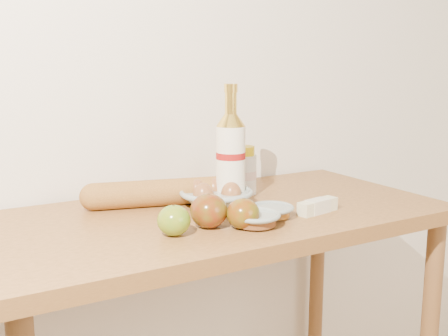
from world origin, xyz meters
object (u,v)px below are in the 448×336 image
(bourbon_bottle, at_px, (231,156))
(baguette, at_px, (161,193))
(table, at_px, (218,256))
(cream_bottle, at_px, (244,172))
(egg_bowl, at_px, (216,196))

(bourbon_bottle, bearing_deg, baguette, 179.56)
(baguette, bearing_deg, bourbon_bottle, -10.08)
(table, xyz_separation_m, cream_bottle, (0.16, 0.13, 0.19))
(table, xyz_separation_m, baguette, (-0.11, 0.13, 0.16))
(table, height_order, baguette, baguette)
(table, bearing_deg, cream_bottle, 38.73)
(table, height_order, bourbon_bottle, bourbon_bottle)
(table, bearing_deg, bourbon_bottle, 35.82)
(bourbon_bottle, xyz_separation_m, egg_bowl, (-0.05, 0.00, -0.10))
(table, bearing_deg, baguette, 129.85)
(table, distance_m, cream_bottle, 0.28)
(bourbon_bottle, xyz_separation_m, cream_bottle, (0.10, 0.08, -0.07))
(table, distance_m, egg_bowl, 0.16)
(bourbon_bottle, relative_size, egg_bowl, 1.27)
(table, relative_size, baguette, 2.74)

